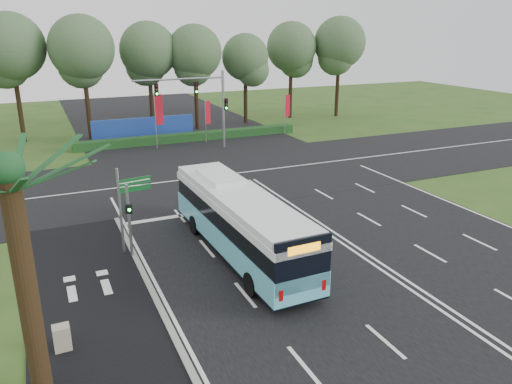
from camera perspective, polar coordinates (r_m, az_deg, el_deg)
ground at (r=27.99m, az=7.30°, el=-4.20°), size 120.00×120.00×0.00m
road_main at (r=27.99m, az=7.30°, el=-4.16°), size 20.00×120.00×0.04m
road_cross at (r=38.14m, az=-2.00°, el=2.16°), size 120.00×14.00×0.05m
bike_path at (r=21.79m, az=-18.18°, el=-11.89°), size 5.00×18.00×0.06m
kerb_strip at (r=22.04m, az=-11.90°, el=-10.87°), size 0.25×18.00×0.12m
city_bus at (r=24.08m, az=-1.86°, el=-3.42°), size 2.84×12.08×3.45m
pedestrian_signal at (r=24.42m, az=-14.28°, el=-2.95°), size 0.35×0.43×3.72m
street_sign at (r=24.86m, az=-14.56°, el=-0.90°), size 1.68×0.38×4.36m
utility_cabinet at (r=19.10m, az=-21.28°, el=-15.32°), size 0.58×0.49×0.96m
banner_flag_left at (r=46.04m, az=-11.14°, el=8.82°), size 0.75×0.09×5.08m
banner_flag_mid at (r=48.21m, az=-5.58°, el=8.76°), size 0.58×0.21×4.08m
banner_flag_right at (r=52.08m, az=3.55°, el=9.56°), size 0.61×0.13×4.13m
palm_tree at (r=14.63m, az=-26.16°, el=-0.40°), size 3.20×3.20×7.65m
traffic_light_gantry at (r=45.09m, az=-5.95°, el=10.63°), size 8.41×0.28×7.00m
hedge at (r=49.52m, az=-7.49°, el=6.26°), size 22.00×1.20×0.80m
blue_hoarding at (r=50.83m, az=-12.69°, el=7.08°), size 10.00×0.30×2.20m
eucalyptus_row at (r=54.52m, az=-9.72°, el=15.72°), size 48.31×9.11×12.06m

